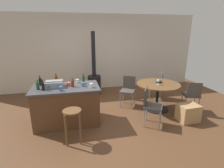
{
  "coord_description": "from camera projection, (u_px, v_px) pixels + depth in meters",
  "views": [
    {
      "loc": [
        -0.64,
        -4.06,
        2.14
      ],
      "look_at": [
        0.29,
        0.12,
        0.83
      ],
      "focal_mm": 28.23,
      "sensor_mm": 36.0,
      "label": 1
    }
  ],
  "objects": [
    {
      "name": "bottle_5",
      "position": [
        43.0,
        86.0,
        3.76
      ],
      "size": [
        0.06,
        0.06,
        0.24
      ],
      "color": "black",
      "rests_on": "kitchen_island"
    },
    {
      "name": "back_wall",
      "position": [
        90.0,
        53.0,
        6.4
      ],
      "size": [
        8.0,
        0.1,
        2.7
      ],
      "primitive_type": "cube",
      "color": "beige",
      "rests_on": "ground_plane"
    },
    {
      "name": "folding_chair_right",
      "position": [
        192.0,
        94.0,
        4.67
      ],
      "size": [
        0.51,
        0.51,
        0.86
      ],
      "color": "#47423D",
      "rests_on": "ground_plane"
    },
    {
      "name": "cup_3",
      "position": [
        91.0,
        85.0,
        3.95
      ],
      "size": [
        0.11,
        0.08,
        0.1
      ],
      "color": "white",
      "rests_on": "kitchen_island"
    },
    {
      "name": "dining_table",
      "position": [
        158.0,
        90.0,
        4.8
      ],
      "size": [
        1.16,
        1.16,
        0.75
      ],
      "color": "black",
      "rests_on": "ground_plane"
    },
    {
      "name": "cup_1",
      "position": [
        83.0,
        84.0,
        4.04
      ],
      "size": [
        0.12,
        0.09,
        0.09
      ],
      "color": "#4C7099",
      "rests_on": "kitchen_island"
    },
    {
      "name": "serving_bowl",
      "position": [
        159.0,
        81.0,
        4.86
      ],
      "size": [
        0.18,
        0.18,
        0.07
      ],
      "primitive_type": "ellipsoid",
      "color": "#383838",
      "rests_on": "dining_table"
    },
    {
      "name": "toolbox",
      "position": [
        54.0,
        84.0,
        3.97
      ],
      "size": [
        0.39,
        0.29,
        0.15
      ],
      "color": "gray",
      "rests_on": "kitchen_island"
    },
    {
      "name": "ground_plane",
      "position": [
        102.0,
        117.0,
        4.54
      ],
      "size": [
        8.8,
        8.8,
        0.0
      ],
      "primitive_type": "plane",
      "color": "brown"
    },
    {
      "name": "bottle_0",
      "position": [
        56.0,
        80.0,
        4.23
      ],
      "size": [
        0.07,
        0.07,
        0.26
      ],
      "color": "#603314",
      "rests_on": "kitchen_island"
    },
    {
      "name": "folding_chair_far",
      "position": [
        128.0,
        89.0,
        5.14
      ],
      "size": [
        0.55,
        0.55,
        0.86
      ],
      "color": "#47423D",
      "rests_on": "ground_plane"
    },
    {
      "name": "wine_glass",
      "position": [
        158.0,
        81.0,
        4.63
      ],
      "size": [
        0.07,
        0.07,
        0.14
      ],
      "color": "silver",
      "rests_on": "dining_table"
    },
    {
      "name": "folding_chair_left",
      "position": [
        150.0,
        104.0,
        4.02
      ],
      "size": [
        0.55,
        0.55,
        0.88
      ],
      "color": "#47423D",
      "rests_on": "ground_plane"
    },
    {
      "name": "wood_stove",
      "position": [
        94.0,
        80.0,
        6.03
      ],
      "size": [
        0.44,
        0.45,
        2.11
      ],
      "color": "black",
      "rests_on": "ground_plane"
    },
    {
      "name": "cup_0",
      "position": [
        61.0,
        89.0,
        3.73
      ],
      "size": [
        0.11,
        0.07,
        0.1
      ],
      "color": "#4C7099",
      "rests_on": "kitchen_island"
    },
    {
      "name": "bottle_2",
      "position": [
        38.0,
        86.0,
        3.81
      ],
      "size": [
        0.07,
        0.07,
        0.21
      ],
      "color": "#194C23",
      "rests_on": "kitchen_island"
    },
    {
      "name": "bottle_1",
      "position": [
        40.0,
        82.0,
        4.1
      ],
      "size": [
        0.07,
        0.07,
        0.23
      ],
      "color": "black",
      "rests_on": "kitchen_island"
    },
    {
      "name": "bottle_3",
      "position": [
        73.0,
        83.0,
        3.99
      ],
      "size": [
        0.07,
        0.07,
        0.21
      ],
      "color": "#603314",
      "rests_on": "kitchen_island"
    },
    {
      "name": "folding_chair_near",
      "position": [
        158.0,
        83.0,
        5.65
      ],
      "size": [
        0.52,
        0.52,
        0.87
      ],
      "color": "#47423D",
      "rests_on": "ground_plane"
    },
    {
      "name": "cup_2",
      "position": [
        68.0,
        84.0,
        4.08
      ],
      "size": [
        0.13,
        0.09,
        0.08
      ],
      "color": "#DB6651",
      "rests_on": "kitchen_island"
    },
    {
      "name": "cup_4",
      "position": [
        77.0,
        81.0,
        4.33
      ],
      "size": [
        0.11,
        0.07,
        0.08
      ],
      "color": "white",
      "rests_on": "kitchen_island"
    },
    {
      "name": "bottle_4",
      "position": [
        84.0,
        80.0,
        4.23
      ],
      "size": [
        0.06,
        0.06,
        0.25
      ],
      "color": "#194C23",
      "rests_on": "kitchen_island"
    },
    {
      "name": "wooden_stool",
      "position": [
        72.0,
        118.0,
        3.4
      ],
      "size": [
        0.36,
        0.36,
        0.68
      ],
      "color": "brown",
      "rests_on": "ground_plane"
    },
    {
      "name": "cardboard_box",
      "position": [
        188.0,
        113.0,
        4.29
      ],
      "size": [
        0.51,
        0.41,
        0.42
      ],
      "primitive_type": "cube",
      "rotation": [
        0.0,
        0.0,
        0.06
      ],
      "color": "tan",
      "rests_on": "ground_plane"
    },
    {
      "name": "kitchen_island",
      "position": [
        67.0,
        105.0,
        4.14
      ],
      "size": [
        1.51,
        0.85,
        0.9
      ],
      "color": "brown",
      "rests_on": "ground_plane"
    }
  ]
}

